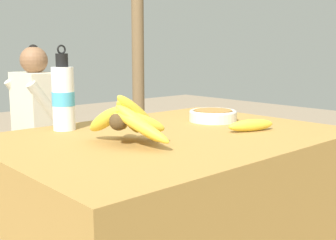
% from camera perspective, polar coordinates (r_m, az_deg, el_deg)
% --- Properties ---
extents(market_counter, '(1.19, 0.87, 0.73)m').
position_cam_1_polar(market_counter, '(1.61, 0.36, -14.74)').
color(market_counter, olive).
rests_on(market_counter, ground_plane).
extents(banana_bunch_ripe, '(0.21, 0.34, 0.17)m').
position_cam_1_polar(banana_bunch_ripe, '(1.32, -5.30, -0.01)').
color(banana_bunch_ripe, '#4C381E').
rests_on(banana_bunch_ripe, market_counter).
extents(serving_bowl, '(0.20, 0.20, 0.05)m').
position_cam_1_polar(serving_bowl, '(1.77, 6.11, 0.71)').
color(serving_bowl, silver).
rests_on(serving_bowl, market_counter).
extents(water_bottle, '(0.08, 0.08, 0.31)m').
position_cam_1_polar(water_bottle, '(1.60, -14.00, 3.08)').
color(water_bottle, white).
rests_on(water_bottle, market_counter).
extents(loose_banana_front, '(0.19, 0.10, 0.04)m').
position_cam_1_polar(loose_banana_front, '(1.57, 11.17, -0.71)').
color(loose_banana_front, gold).
rests_on(loose_banana_front, market_counter).
extents(wooden_bench, '(1.35, 0.32, 0.42)m').
position_cam_1_polar(wooden_bench, '(2.88, -18.33, -4.75)').
color(wooden_bench, brown).
rests_on(wooden_bench, ground_plane).
extents(seated_vendor, '(0.40, 0.39, 1.06)m').
position_cam_1_polar(seated_vendor, '(2.81, -18.23, 0.39)').
color(seated_vendor, '#232328').
rests_on(seated_vendor, ground_plane).
extents(support_post_far, '(0.11, 0.11, 2.56)m').
position_cam_1_polar(support_post_far, '(3.80, -4.14, 13.22)').
color(support_post_far, brown).
rests_on(support_post_far, ground_plane).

